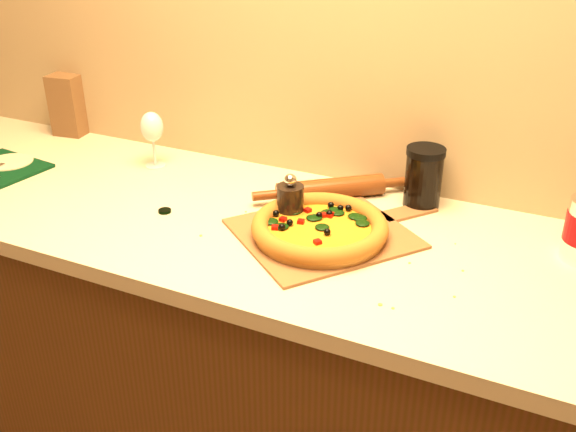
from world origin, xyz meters
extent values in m
plane|color=#9E8460|center=(0.00, 1.75, 1.35)|extent=(4.00, 0.00, 4.00)
cube|color=#492D0F|center=(0.00, 1.43, 0.43)|extent=(2.80, 0.65, 0.86)
cube|color=beige|center=(0.00, 1.43, 0.88)|extent=(2.84, 0.68, 0.04)
cube|color=brown|center=(0.05, 1.43, 0.90)|extent=(0.49, 0.50, 0.01)
cube|color=brown|center=(0.20, 1.62, 0.90)|extent=(0.14, 0.15, 0.01)
cylinder|color=#B7762D|center=(0.05, 1.41, 0.91)|extent=(0.30, 0.30, 0.01)
cylinder|color=yellow|center=(0.05, 1.41, 0.93)|extent=(0.25, 0.25, 0.01)
torus|color=brown|center=(0.05, 1.41, 0.93)|extent=(0.31, 0.31, 0.04)
ellipsoid|color=black|center=(0.10, 1.44, 0.93)|extent=(0.03, 0.03, 0.01)
sphere|color=black|center=(0.02, 1.39, 0.94)|extent=(0.02, 0.02, 0.02)
cube|color=#980905|center=(0.07, 1.36, 0.93)|extent=(0.02, 0.02, 0.01)
cylinder|color=black|center=(-0.35, 1.37, 0.90)|extent=(0.04, 0.04, 0.01)
cylinder|color=black|center=(-0.05, 1.46, 0.95)|extent=(0.07, 0.07, 0.09)
sphere|color=silver|center=(-0.05, 1.46, 1.01)|extent=(0.03, 0.03, 0.03)
cylinder|color=#57220E|center=(0.00, 1.62, 0.93)|extent=(0.26, 0.22, 0.06)
cylinder|color=#57220E|center=(0.13, 1.73, 0.93)|extent=(0.07, 0.06, 0.02)
cylinder|color=#57220E|center=(-0.14, 1.51, 0.93)|extent=(0.07, 0.06, 0.02)
cylinder|color=silver|center=(-0.55, 1.61, 0.90)|extent=(0.06, 0.06, 0.00)
cylinder|color=silver|center=(-0.55, 1.61, 0.94)|extent=(0.01, 0.01, 0.07)
ellipsoid|color=silver|center=(-0.55, 1.61, 1.02)|extent=(0.07, 0.07, 0.09)
cube|color=brown|center=(-0.96, 1.72, 1.00)|extent=(0.11, 0.09, 0.20)
cylinder|color=black|center=(0.22, 1.68, 0.97)|extent=(0.09, 0.09, 0.14)
cylinder|color=black|center=(0.22, 1.68, 1.05)|extent=(0.10, 0.10, 0.02)
cylinder|color=beige|center=(-0.94, 1.43, 0.91)|extent=(0.15, 0.15, 0.01)
camera|label=1|loc=(0.54, 0.21, 1.62)|focal=40.00mm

